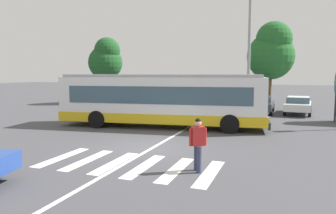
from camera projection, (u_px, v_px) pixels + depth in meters
name	position (u px, v px, depth m)	size (l,w,h in m)	color
ground_plane	(147.00, 148.00, 13.35)	(160.00, 160.00, 0.00)	#47474C
city_transit_bus	(162.00, 100.00, 18.38)	(12.14, 4.03, 3.06)	black
pedestrian_crossing_street	(198.00, 142.00, 10.01)	(0.50, 0.44, 1.72)	#333856
parked_car_teal	(138.00, 99.00, 28.64)	(2.12, 4.61, 1.35)	black
parked_car_black	(165.00, 100.00, 27.59)	(2.21, 4.64, 1.35)	black
parked_car_champagne	(198.00, 101.00, 27.08)	(2.25, 4.65, 1.35)	black
parked_car_blue	(228.00, 102.00, 25.70)	(2.08, 4.60, 1.35)	black
parked_car_charcoal	(261.00, 103.00, 24.90)	(1.94, 4.54, 1.35)	black
parked_car_white	(298.00, 104.00, 24.25)	(2.15, 4.62, 1.35)	black
twin_arm_street_lamp	(249.00, 37.00, 21.51)	(4.29, 0.32, 9.16)	#939399
background_tree_left	(106.00, 59.00, 32.83)	(3.53, 3.53, 6.80)	brown
background_tree_right	(272.00, 51.00, 28.35)	(4.20, 4.20, 7.69)	brown
crosswalk_painted_stripes	(129.00, 164.00, 10.87)	(6.06, 2.87, 0.01)	silver
lane_center_line	(168.00, 139.00, 15.14)	(0.16, 24.00, 0.01)	silver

